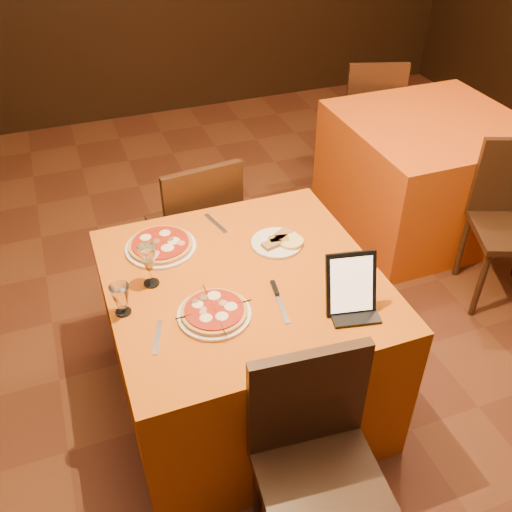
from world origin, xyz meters
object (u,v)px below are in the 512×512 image
object	(u,v)px
chair_main_far	(193,227)
tablet	(351,283)
chair_side_far	(367,115)
wine_glass	(149,265)
chair_main_near	(323,486)
main_table	(244,341)
side_table	(425,173)
water_glass	(121,300)
pizza_near	(214,313)
pizza_far	(161,246)

from	to	relation	value
chair_main_far	tablet	size ratio (longest dim) A/B	3.73
chair_side_far	wine_glass	world-z (taller)	wine_glass
tablet	wine_glass	bearing A→B (deg)	160.80
chair_side_far	tablet	distance (m)	2.54
tablet	chair_main_near	bearing A→B (deg)	-111.79
main_table	chair_side_far	distance (m)	2.45
wine_glass	chair_main_near	bearing A→B (deg)	-67.96
main_table	side_table	world-z (taller)	same
water_glass	pizza_near	bearing A→B (deg)	-23.41
side_table	chair_main_far	bearing A→B (deg)	-173.81
main_table	chair_main_near	size ratio (longest dim) A/B	1.21
main_table	pizza_near	bearing A→B (deg)	-134.72
chair_main_far	pizza_far	size ratio (longest dim) A/B	2.94
main_table	tablet	xyz separation A→B (m)	(0.32, -0.31, 0.49)
wine_glass	tablet	distance (m)	0.79
main_table	side_table	distance (m)	1.92
side_table	tablet	bearing A→B (deg)	-134.73
water_glass	chair_side_far	bearing A→B (deg)	41.22
pizza_near	pizza_far	size ratio (longest dim) A/B	0.91
chair_main_near	chair_main_far	bearing A→B (deg)	95.10
pizza_near	water_glass	world-z (taller)	water_glass
main_table	wine_glass	world-z (taller)	wine_glass
side_table	chair_side_far	size ratio (longest dim) A/B	1.21
chair_side_far	pizza_far	world-z (taller)	chair_side_far
main_table	pizza_far	size ratio (longest dim) A/B	3.56
chair_main_near	water_glass	distance (m)	0.98
chair_main_far	pizza_far	world-z (taller)	chair_main_far
chair_side_far	water_glass	bearing A→B (deg)	58.75
chair_side_far	side_table	bearing A→B (deg)	107.53
pizza_near	water_glass	xyz separation A→B (m)	(-0.32, 0.14, 0.05)
chair_main_near	tablet	world-z (taller)	tablet
main_table	chair_main_near	world-z (taller)	chair_main_near
chair_side_far	pizza_far	distance (m)	2.46
chair_main_near	wine_glass	xyz separation A→B (m)	(-0.36, 0.89, 0.39)
chair_side_far	water_glass	world-z (taller)	chair_side_far
main_table	chair_main_near	bearing A→B (deg)	-90.00
chair_main_far	chair_side_far	world-z (taller)	same
chair_main_near	pizza_far	size ratio (longest dim) A/B	2.94
main_table	side_table	bearing A→B (deg)	31.85
chair_side_far	tablet	world-z (taller)	tablet
main_table	pizza_far	distance (m)	0.57
main_table	chair_main_far	size ratio (longest dim) A/B	1.21
pizza_far	water_glass	size ratio (longest dim) A/B	2.38
chair_side_far	tablet	bearing A→B (deg)	75.93
chair_main_near	pizza_near	world-z (taller)	chair_main_near
side_table	pizza_near	size ratio (longest dim) A/B	3.91
water_glass	tablet	distance (m)	0.86
wine_glass	pizza_near	bearing A→B (deg)	-55.62
chair_main_near	pizza_far	distance (m)	1.18
side_table	chair_main_far	distance (m)	1.65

